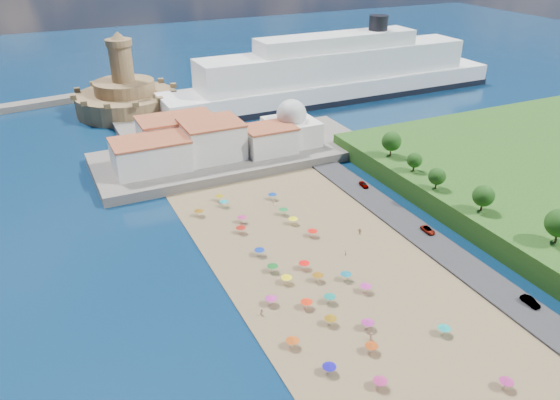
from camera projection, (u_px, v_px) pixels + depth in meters
ground at (313, 284)px, 117.92m from camera, size 700.00×700.00×0.00m
terrace at (234, 154)px, 179.82m from camera, size 90.00×36.00×3.00m
jetty at (144, 132)px, 199.76m from camera, size 18.00×70.00×2.40m
waterfront_buildings at (194, 142)px, 172.47m from camera, size 57.00×29.00×11.00m
domed_building at (291, 126)px, 182.44m from camera, size 16.00×16.00×15.00m
fortress at (126, 96)px, 221.42m from camera, size 40.00×40.00×32.40m
cruise_ship at (336, 76)px, 237.64m from camera, size 155.85×24.66×34.02m
beach_parasols at (343, 311)px, 106.28m from camera, size 30.25×112.50×2.20m
beachgoers at (348, 296)px, 112.21m from camera, size 35.83×88.87×1.79m
parked_cars at (466, 256)px, 125.18m from camera, size 2.20×77.79×1.45m
hillside_trees at (508, 208)px, 127.24m from camera, size 13.13×103.25×8.29m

